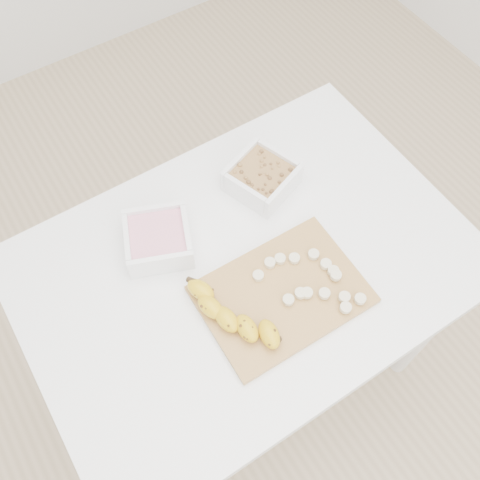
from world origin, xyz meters
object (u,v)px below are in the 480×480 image
bowl_yogurt (158,239)px  banana (234,316)px  cutting_board (282,294)px  table (247,282)px  bowl_granola (262,177)px

bowl_yogurt → banana: bowl_yogurt is taller
bowl_yogurt → banana: bearing=-79.7°
bowl_yogurt → cutting_board: bearing=-56.9°
bowl_yogurt → cutting_board: 0.30m
bowl_yogurt → table: bearing=-44.8°
banana → bowl_granola: bearing=35.8°
bowl_yogurt → cutting_board: size_ratio=0.54×
bowl_yogurt → cutting_board: bowl_yogurt is taller
table → bowl_granola: bearing=47.8°
table → cutting_board: cutting_board is taller
bowl_yogurt → bowl_granola: size_ratio=1.02×
bowl_granola → banana: 0.36m
table → banana: 0.19m
bowl_yogurt → bowl_granola: same height
table → cutting_board: (0.02, -0.11, 0.10)m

